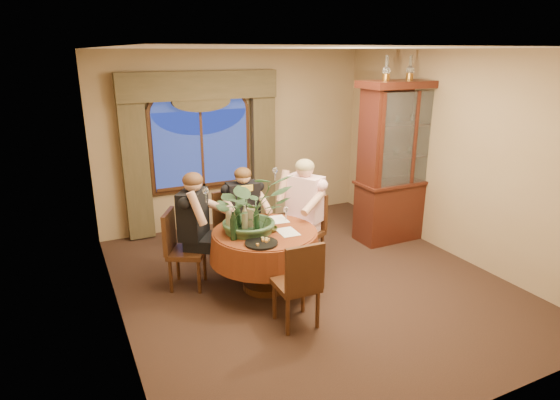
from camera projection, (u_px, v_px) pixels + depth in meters
name	position (u px, v px, depth m)	size (l,w,h in m)	color
floor	(309.00, 281.00, 5.89)	(5.00, 5.00, 0.00)	black
wall_back	(236.00, 139.00, 7.61)	(4.50, 4.50, 0.00)	#937752
wall_right	(455.00, 156.00, 6.40)	(5.00, 5.00, 0.00)	#937752
ceiling	(314.00, 48.00, 5.04)	(5.00, 5.00, 0.00)	white
window	(202.00, 149.00, 7.33)	(1.62, 0.10, 1.32)	navy
arched_transom	(199.00, 99.00, 7.09)	(1.60, 0.06, 0.44)	navy
drapery_left	(136.00, 164.00, 6.90)	(0.38, 0.14, 2.32)	#413822
drapery_right	(263.00, 151.00, 7.75)	(0.38, 0.14, 2.32)	#413822
swag_valance	(200.00, 85.00, 6.96)	(2.45, 0.16, 0.42)	#413822
dining_table	(265.00, 259.00, 5.63)	(1.33, 1.33, 0.75)	maroon
china_cabinet	(403.00, 162.00, 6.97)	(1.47, 0.58, 2.38)	#33120C
oil_lamp_left	(387.00, 68.00, 6.38)	(0.11, 0.11, 0.34)	#A5722D
oil_lamp_center	(410.00, 68.00, 6.56)	(0.11, 0.11, 0.34)	#A5722D
oil_lamp_right	(433.00, 67.00, 6.73)	(0.11, 0.11, 0.34)	#A5722D
chair_right	(305.00, 231.00, 6.22)	(0.42, 0.42, 0.96)	black
chair_back_right	(234.00, 229.00, 6.30)	(0.42, 0.42, 0.96)	black
chair_back	(187.00, 250.00, 5.63)	(0.42, 0.42, 0.96)	black
chair_front_left	(296.00, 282.00, 4.85)	(0.42, 0.42, 0.96)	black
person_pink	(305.00, 212.00, 6.21)	(0.52, 0.48, 1.46)	#F4C3CF
person_back	(194.00, 229.00, 5.68)	(0.51, 0.47, 1.42)	black
person_scarf	(243.00, 215.00, 6.28)	(0.48, 0.44, 1.33)	black
stoneware_vase	(251.00, 219.00, 5.50)	(0.14, 0.14, 0.27)	#9B8465
centerpiece_plant	(251.00, 181.00, 5.34)	(0.94, 1.04, 0.81)	#395D3A
olive_bowl	(271.00, 229.00, 5.49)	(0.15, 0.15, 0.05)	#52582C
cheese_platter	(261.00, 243.00, 5.12)	(0.36, 0.36, 0.02)	black
wine_bottle_0	(256.00, 221.00, 5.35)	(0.07, 0.07, 0.33)	black
wine_bottle_1	(229.00, 220.00, 5.38)	(0.07, 0.07, 0.33)	tan
wine_bottle_2	(238.00, 217.00, 5.47)	(0.07, 0.07, 0.33)	black
wine_bottle_3	(245.00, 219.00, 5.41)	(0.07, 0.07, 0.33)	tan
wine_bottle_4	(233.00, 226.00, 5.19)	(0.07, 0.07, 0.33)	black
tasting_paper_0	(288.00, 232.00, 5.46)	(0.21, 0.30, 0.00)	white
tasting_paper_1	(278.00, 219.00, 5.86)	(0.21, 0.30, 0.00)	white
wine_glass_person_pink	(286.00, 213.00, 5.83)	(0.07, 0.07, 0.18)	silver
wine_glass_person_back	(229.00, 221.00, 5.56)	(0.07, 0.07, 0.18)	silver
wine_glass_person_scarf	(253.00, 212.00, 5.87)	(0.07, 0.07, 0.18)	silver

